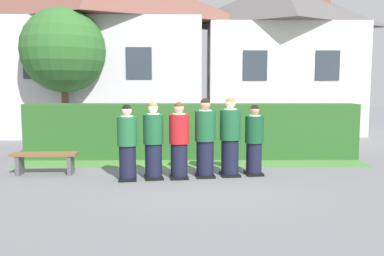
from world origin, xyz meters
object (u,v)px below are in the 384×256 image
(student_front_row_1, at_px, (153,142))
(student_front_row_4, at_px, (230,138))
(student_in_red_blazer, at_px, (179,142))
(student_front_row_3, at_px, (205,139))
(wooden_bench, at_px, (45,159))
(student_front_row_0, at_px, (127,144))
(student_front_row_5, at_px, (254,142))

(student_front_row_1, height_order, student_front_row_4, student_front_row_4)
(student_in_red_blazer, bearing_deg, student_front_row_3, 13.22)
(student_front_row_4, height_order, wooden_bench, student_front_row_4)
(student_front_row_1, relative_size, student_in_red_blazer, 1.00)
(student_front_row_0, bearing_deg, wooden_bench, 164.97)
(student_front_row_4, bearing_deg, student_front_row_3, -169.56)
(student_front_row_4, relative_size, student_front_row_5, 1.11)
(student_front_row_1, relative_size, student_front_row_4, 0.95)
(student_front_row_1, bearing_deg, student_in_red_blazer, 4.59)
(student_front_row_0, xyz_separation_m, student_front_row_5, (2.67, 0.45, -0.01))
(student_front_row_1, xyz_separation_m, student_front_row_3, (1.08, 0.17, 0.03))
(student_front_row_4, height_order, student_front_row_5, student_front_row_4)
(student_front_row_0, bearing_deg, student_front_row_1, 12.35)
(student_front_row_5, bearing_deg, student_front_row_4, -172.64)
(student_in_red_blazer, distance_m, student_front_row_3, 0.57)
(student_in_red_blazer, xyz_separation_m, student_front_row_3, (0.55, 0.13, 0.04))
(student_front_row_4, bearing_deg, student_front_row_1, -170.50)
(student_front_row_5, xyz_separation_m, wooden_bench, (-4.55, 0.05, -0.38))
(student_front_row_1, bearing_deg, student_front_row_5, 8.98)
(student_front_row_4, bearing_deg, student_front_row_0, -169.80)
(student_in_red_blazer, bearing_deg, student_front_row_0, -171.52)
(student_in_red_blazer, distance_m, wooden_bench, 2.98)
(student_front_row_1, height_order, student_front_row_3, student_front_row_3)
(student_front_row_0, xyz_separation_m, student_front_row_3, (1.60, 0.29, 0.06))
(student_in_red_blazer, relative_size, wooden_bench, 1.13)
(student_front_row_0, height_order, student_front_row_1, student_front_row_1)
(student_in_red_blazer, bearing_deg, student_front_row_5, 10.40)
(wooden_bench, bearing_deg, student_front_row_4, -1.68)
(student_front_row_3, distance_m, wooden_bench, 3.52)
(wooden_bench, bearing_deg, student_front_row_3, -3.58)
(student_front_row_5, bearing_deg, student_front_row_1, -171.02)
(student_front_row_0, distance_m, student_front_row_3, 1.63)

